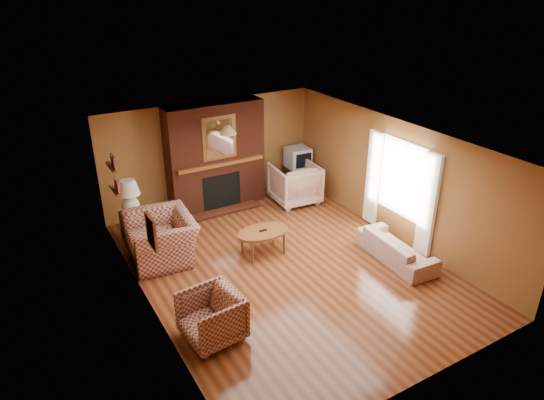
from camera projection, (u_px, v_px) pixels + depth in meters
floor at (286, 266)px, 8.90m from camera, size 6.50×6.50×0.00m
ceiling at (288, 142)px, 7.88m from camera, size 6.50×6.50×0.00m
wall_back at (211, 153)px, 10.93m from camera, size 6.50×0.00×6.50m
wall_front at (429, 310)px, 5.85m from camera, size 6.50×0.00×6.50m
wall_left at (146, 245)px, 7.25m from camera, size 0.00×6.50×6.50m
wall_right at (395, 180)px, 9.53m from camera, size 0.00×6.50×6.50m
fireplace at (216, 157)px, 10.73m from camera, size 2.20×0.82×2.40m
window_right at (400, 187)px, 9.39m from camera, size 0.10×1.85×2.00m
bookshelf at (114, 174)px, 8.56m from camera, size 0.09×0.55×0.71m
botanical_print at (151, 232)px, 6.88m from camera, size 0.05×0.40×0.50m
pendant_light at (228, 130)px, 9.85m from camera, size 0.36×0.36×0.48m
plaid_loveseat at (162, 238)px, 8.98m from camera, size 1.26×1.41×0.86m
plaid_armchair at (211, 317)px, 7.01m from camera, size 0.89×0.87×0.75m
floral_sofa at (397, 248)px, 9.02m from camera, size 0.76×1.71×0.49m
floral_armchair at (295, 183)px, 11.22m from camera, size 1.09×1.12×0.93m
coffee_table at (263, 233)px, 9.13m from camera, size 1.03×0.64×0.51m
side_table at (134, 226)px, 9.73m from camera, size 0.44×0.44×0.57m
table_lamp at (129, 195)px, 9.44m from camera, size 0.43×0.43×0.71m
tv_stand at (297, 178)px, 11.89m from camera, size 0.58×0.53×0.63m
crt_tv at (298, 157)px, 11.65m from camera, size 0.56×0.56×0.48m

